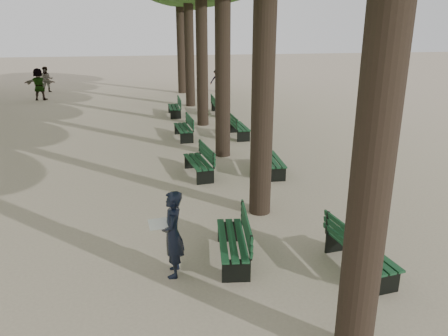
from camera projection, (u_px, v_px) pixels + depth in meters
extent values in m
plane|color=tan|center=(222.00, 286.00, 7.78)|extent=(120.00, 120.00, 0.00)
cylinder|color=#33261C|center=(382.00, 87.00, 5.00)|extent=(0.52, 0.52, 7.50)
cylinder|color=#33261C|center=(264.00, 57.00, 9.67)|extent=(0.52, 0.52, 7.50)
cylinder|color=#33261C|center=(223.00, 46.00, 14.33)|extent=(0.52, 0.52, 7.50)
cylinder|color=#33261C|center=(202.00, 40.00, 18.99)|extent=(0.52, 0.52, 7.50)
cylinder|color=#33261C|center=(189.00, 37.00, 23.66)|extent=(0.52, 0.52, 7.50)
cylinder|color=#33261C|center=(181.00, 35.00, 28.32)|extent=(0.52, 0.52, 7.50)
cube|color=black|center=(232.00, 250.00, 8.57)|extent=(0.74, 1.85, 0.45)
cube|color=#0D321C|center=(232.00, 239.00, 8.50)|extent=(0.76, 1.85, 0.04)
cube|color=#0D321C|center=(246.00, 226.00, 8.43)|extent=(0.27, 1.79, 0.40)
cube|color=black|center=(198.00, 169.00, 13.35)|extent=(0.73, 1.85, 0.45)
cube|color=#0D321C|center=(198.00, 162.00, 13.28)|extent=(0.75, 1.85, 0.04)
cube|color=#0D321C|center=(207.00, 152.00, 13.27)|extent=(0.26, 1.79, 0.40)
cube|color=black|center=(183.00, 133.00, 17.67)|extent=(0.63, 1.83, 0.45)
cube|color=#0D321C|center=(183.00, 128.00, 17.60)|extent=(0.65, 1.83, 0.04)
cube|color=#0D321C|center=(190.00, 121.00, 17.58)|extent=(0.15, 1.80, 0.40)
cube|color=black|center=(174.00, 111.00, 22.04)|extent=(0.52, 1.80, 0.45)
cube|color=#0D321C|center=(174.00, 107.00, 21.97)|extent=(0.54, 1.80, 0.04)
cube|color=#0D321C|center=(179.00, 102.00, 21.94)|extent=(0.04, 1.80, 0.40)
cube|color=black|center=(360.00, 260.00, 8.20)|extent=(0.74, 1.85, 0.45)
cube|color=#0D321C|center=(362.00, 249.00, 8.12)|extent=(0.76, 1.85, 0.04)
cube|color=#0D321C|center=(350.00, 238.00, 7.96)|extent=(0.27, 1.79, 0.40)
cube|color=black|center=(272.00, 166.00, 13.59)|extent=(0.64, 1.83, 0.45)
cube|color=#0D321C|center=(272.00, 159.00, 13.52)|extent=(0.66, 1.83, 0.04)
cube|color=#0D321C|center=(264.00, 151.00, 13.41)|extent=(0.16, 1.80, 0.40)
cube|color=black|center=(239.00, 132.00, 17.93)|extent=(0.55, 1.81, 0.45)
cube|color=#0D321C|center=(239.00, 126.00, 17.86)|extent=(0.57, 1.81, 0.04)
cube|color=#0D321C|center=(233.00, 120.00, 17.72)|extent=(0.07, 1.80, 0.40)
cube|color=black|center=(219.00, 110.00, 22.51)|extent=(0.59, 1.82, 0.45)
cube|color=#0D321C|center=(219.00, 105.00, 22.44)|extent=(0.61, 1.82, 0.04)
cube|color=#0D321C|center=(213.00, 100.00, 22.32)|extent=(0.11, 1.80, 0.40)
imported|color=black|center=(173.00, 234.00, 7.89)|extent=(0.42, 0.70, 1.65)
cube|color=white|center=(158.00, 224.00, 7.77)|extent=(0.37, 0.29, 0.12)
imported|color=#262628|center=(39.00, 84.00, 26.42)|extent=(1.81, 0.49, 1.93)
imported|color=#262628|center=(47.00, 79.00, 29.50)|extent=(0.87, 0.45, 1.70)
imported|color=#262628|center=(217.00, 80.00, 29.72)|extent=(1.02, 0.42, 1.53)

